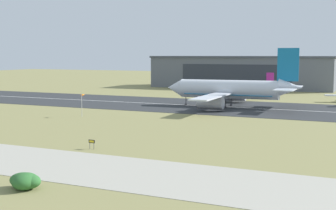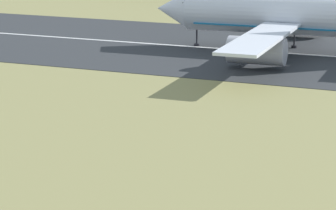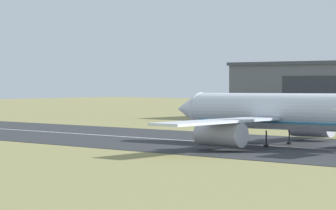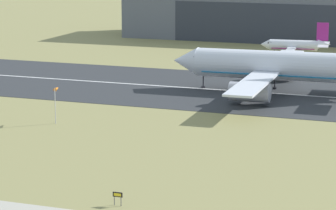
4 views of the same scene
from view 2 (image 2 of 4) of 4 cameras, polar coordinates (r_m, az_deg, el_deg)
name	(u,v)px [view 2 (image 2 of 4)]	position (r m, az deg, el deg)	size (l,w,h in m)	color
ground_plane	(315,185)	(64.72, 10.49, -5.63)	(684.97, 684.97, 0.00)	olive
airplane_landing	(294,16)	(119.67, 9.03, 6.31)	(44.52, 57.93, 18.78)	silver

